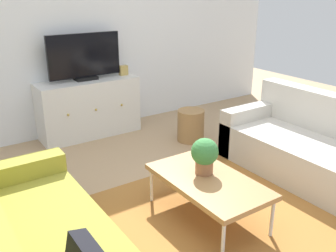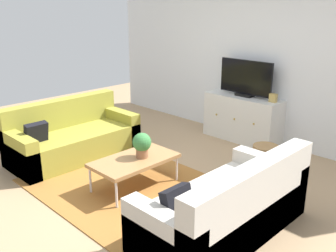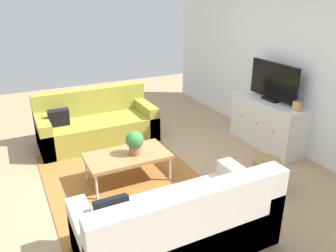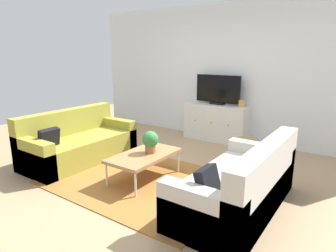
{
  "view_description": "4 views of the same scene",
  "coord_description": "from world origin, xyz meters",
  "px_view_note": "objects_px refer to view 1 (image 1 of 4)",
  "views": [
    {
      "loc": [
        -1.79,
        -2.16,
        1.85
      ],
      "look_at": [
        0.0,
        0.49,
        0.66
      ],
      "focal_mm": 39.96,
      "sensor_mm": 36.0,
      "label": 1
    },
    {
      "loc": [
        3.29,
        -2.8,
        2.19
      ],
      "look_at": [
        0.0,
        0.49,
        0.66
      ],
      "focal_mm": 40.47,
      "sensor_mm": 36.0,
      "label": 2
    },
    {
      "loc": [
        3.62,
        -1.33,
        2.3
      ],
      "look_at": [
        0.0,
        0.49,
        0.66
      ],
      "focal_mm": 35.78,
      "sensor_mm": 36.0,
      "label": 3
    },
    {
      "loc": [
        2.47,
        -3.04,
        1.73
      ],
      "look_at": [
        0.0,
        0.49,
        0.66
      ],
      "focal_mm": 31.2,
      "sensor_mm": 36.0,
      "label": 4
    }
  ],
  "objects_px": {
    "couch_right_side": "(316,151)",
    "wicker_basket": "(191,125)",
    "coffee_table": "(208,182)",
    "tv_console": "(89,108)",
    "flat_screen_tv": "(84,57)",
    "potted_plant": "(205,154)",
    "mantel_clock": "(123,70)"
  },
  "relations": [
    {
      "from": "couch_right_side",
      "to": "flat_screen_tv",
      "type": "bearing_deg",
      "value": 121.79
    },
    {
      "from": "coffee_table",
      "to": "tv_console",
      "type": "bearing_deg",
      "value": 91.24
    },
    {
      "from": "tv_console",
      "to": "mantel_clock",
      "type": "distance_m",
      "value": 0.68
    },
    {
      "from": "potted_plant",
      "to": "mantel_clock",
      "type": "relative_size",
      "value": 2.39
    },
    {
      "from": "mantel_clock",
      "to": "potted_plant",
      "type": "bearing_deg",
      "value": -100.98
    },
    {
      "from": "couch_right_side",
      "to": "wicker_basket",
      "type": "bearing_deg",
      "value": 108.68
    },
    {
      "from": "tv_console",
      "to": "flat_screen_tv",
      "type": "bearing_deg",
      "value": 90.0
    },
    {
      "from": "coffee_table",
      "to": "tv_console",
      "type": "relative_size",
      "value": 0.81
    },
    {
      "from": "potted_plant",
      "to": "flat_screen_tv",
      "type": "height_order",
      "value": "flat_screen_tv"
    },
    {
      "from": "potted_plant",
      "to": "mantel_clock",
      "type": "distance_m",
      "value": 2.32
    },
    {
      "from": "flat_screen_tv",
      "to": "mantel_clock",
      "type": "distance_m",
      "value": 0.57
    },
    {
      "from": "wicker_basket",
      "to": "potted_plant",
      "type": "bearing_deg",
      "value": -123.51
    },
    {
      "from": "tv_console",
      "to": "mantel_clock",
      "type": "bearing_deg",
      "value": 0.0
    },
    {
      "from": "couch_right_side",
      "to": "tv_console",
      "type": "bearing_deg",
      "value": 122.0
    },
    {
      "from": "couch_right_side",
      "to": "wicker_basket",
      "type": "relative_size",
      "value": 4.57
    },
    {
      "from": "couch_right_side",
      "to": "coffee_table",
      "type": "relative_size",
      "value": 1.76
    },
    {
      "from": "wicker_basket",
      "to": "coffee_table",
      "type": "bearing_deg",
      "value": -122.7
    },
    {
      "from": "coffee_table",
      "to": "tv_console",
      "type": "height_order",
      "value": "tv_console"
    },
    {
      "from": "potted_plant",
      "to": "tv_console",
      "type": "distance_m",
      "value": 2.27
    },
    {
      "from": "tv_console",
      "to": "mantel_clock",
      "type": "height_order",
      "value": "mantel_clock"
    },
    {
      "from": "flat_screen_tv",
      "to": "mantel_clock",
      "type": "xyz_separation_m",
      "value": [
        0.52,
        -0.02,
        -0.22
      ]
    },
    {
      "from": "potted_plant",
      "to": "tv_console",
      "type": "bearing_deg",
      "value": 92.15
    },
    {
      "from": "couch_right_side",
      "to": "potted_plant",
      "type": "bearing_deg",
      "value": 175.44
    },
    {
      "from": "coffee_table",
      "to": "mantel_clock",
      "type": "xyz_separation_m",
      "value": [
        0.47,
        2.36,
        0.46
      ]
    },
    {
      "from": "tv_console",
      "to": "couch_right_side",
      "type": "bearing_deg",
      "value": -58.0
    },
    {
      "from": "coffee_table",
      "to": "potted_plant",
      "type": "xyz_separation_m",
      "value": [
        0.03,
        0.1,
        0.2
      ]
    },
    {
      "from": "couch_right_side",
      "to": "wicker_basket",
      "type": "height_order",
      "value": "couch_right_side"
    },
    {
      "from": "coffee_table",
      "to": "wicker_basket",
      "type": "distance_m",
      "value": 1.74
    },
    {
      "from": "coffee_table",
      "to": "tv_console",
      "type": "distance_m",
      "value": 2.36
    },
    {
      "from": "coffee_table",
      "to": "flat_screen_tv",
      "type": "height_order",
      "value": "flat_screen_tv"
    },
    {
      "from": "coffee_table",
      "to": "wicker_basket",
      "type": "relative_size",
      "value": 2.6
    },
    {
      "from": "coffee_table",
      "to": "flat_screen_tv",
      "type": "distance_m",
      "value": 2.47
    }
  ]
}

